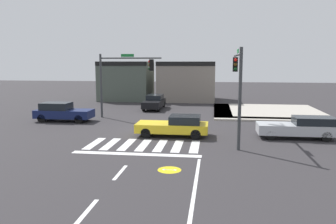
{
  "coord_description": "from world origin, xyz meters",
  "views": [
    {
      "loc": [
        3.94,
        -23.4,
        4.72
      ],
      "look_at": [
        0.94,
        -0.93,
        1.42
      ],
      "focal_mm": 36.75,
      "sensor_mm": 36.0,
      "label": 1
    }
  ],
  "objects_px": {
    "traffic_signal_northwest": "(124,73)",
    "car_silver": "(300,127)",
    "traffic_signal_southeast": "(238,76)",
    "car_black": "(154,102)",
    "car_yellow": "(175,126)",
    "car_navy": "(62,112)"
  },
  "relations": [
    {
      "from": "traffic_signal_northwest",
      "to": "car_silver",
      "type": "bearing_deg",
      "value": -26.28
    },
    {
      "from": "traffic_signal_southeast",
      "to": "car_navy",
      "type": "relative_size",
      "value": 1.33
    },
    {
      "from": "traffic_signal_northwest",
      "to": "traffic_signal_southeast",
      "type": "distance_m",
      "value": 11.73
    },
    {
      "from": "traffic_signal_southeast",
      "to": "car_black",
      "type": "relative_size",
      "value": 1.26
    },
    {
      "from": "traffic_signal_northwest",
      "to": "car_navy",
      "type": "height_order",
      "value": "traffic_signal_northwest"
    },
    {
      "from": "car_silver",
      "to": "traffic_signal_northwest",
      "type": "bearing_deg",
      "value": -26.28
    },
    {
      "from": "car_silver",
      "to": "car_navy",
      "type": "distance_m",
      "value": 17.9
    },
    {
      "from": "car_yellow",
      "to": "traffic_signal_northwest",
      "type": "bearing_deg",
      "value": -52.73
    },
    {
      "from": "car_silver",
      "to": "car_yellow",
      "type": "distance_m",
      "value": 7.81
    },
    {
      "from": "traffic_signal_southeast",
      "to": "car_yellow",
      "type": "height_order",
      "value": "traffic_signal_southeast"
    },
    {
      "from": "traffic_signal_southeast",
      "to": "car_yellow",
      "type": "relative_size",
      "value": 1.31
    },
    {
      "from": "car_yellow",
      "to": "car_silver",
      "type": "bearing_deg",
      "value": -177.41
    },
    {
      "from": "car_navy",
      "to": "traffic_signal_southeast",
      "type": "bearing_deg",
      "value": -21.28
    },
    {
      "from": "car_silver",
      "to": "traffic_signal_southeast",
      "type": "bearing_deg",
      "value": 16.92
    },
    {
      "from": "car_navy",
      "to": "car_yellow",
      "type": "distance_m",
      "value": 10.58
    },
    {
      "from": "traffic_signal_southeast",
      "to": "car_black",
      "type": "bearing_deg",
      "value": 28.65
    },
    {
      "from": "traffic_signal_southeast",
      "to": "car_navy",
      "type": "height_order",
      "value": "traffic_signal_southeast"
    },
    {
      "from": "car_yellow",
      "to": "traffic_signal_southeast",
      "type": "bearing_deg",
      "value": 167.11
    },
    {
      "from": "traffic_signal_northwest",
      "to": "car_silver",
      "type": "distance_m",
      "value": 14.76
    },
    {
      "from": "traffic_signal_northwest",
      "to": "car_silver",
      "type": "relative_size",
      "value": 1.15
    },
    {
      "from": "traffic_signal_northwest",
      "to": "car_yellow",
      "type": "distance_m",
      "value": 9.03
    },
    {
      "from": "car_yellow",
      "to": "car_black",
      "type": "bearing_deg",
      "value": -74.23
    }
  ]
}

